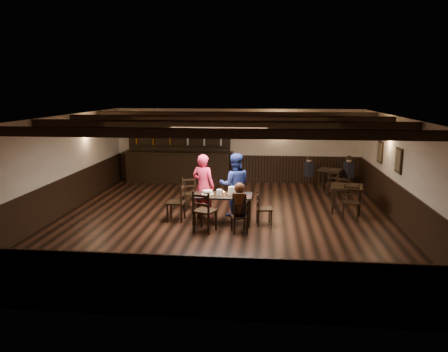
# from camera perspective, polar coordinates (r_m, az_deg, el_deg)

# --- Properties ---
(ground) EXTENTS (10.00, 10.00, 0.00)m
(ground) POSITION_cam_1_polar(r_m,az_deg,el_deg) (11.52, -0.05, -5.88)
(ground) COLOR black
(ground) RESTS_ON ground
(room_shell) EXTENTS (9.02, 10.02, 2.71)m
(room_shell) POSITION_cam_1_polar(r_m,az_deg,el_deg) (11.16, 0.01, 2.77)
(room_shell) COLOR beige
(room_shell) RESTS_ON ground
(dining_table) EXTENTS (1.49, 0.75, 0.75)m
(dining_table) POSITION_cam_1_polar(r_m,az_deg,el_deg) (11.15, -0.18, -2.91)
(dining_table) COLOR black
(dining_table) RESTS_ON ground
(chair_near_left) EXTENTS (0.61, 0.60, 1.03)m
(chair_near_left) POSITION_cam_1_polar(r_m,az_deg,el_deg) (10.47, -2.76, -4.24)
(chair_near_left) COLOR black
(chair_near_left) RESTS_ON ground
(chair_near_right) EXTENTS (0.45, 0.44, 0.79)m
(chair_near_right) POSITION_cam_1_polar(r_m,az_deg,el_deg) (10.43, 2.11, -5.10)
(chair_near_right) COLOR black
(chair_near_right) RESTS_ON ground
(chair_end_left) EXTENTS (0.45, 0.47, 0.98)m
(chair_end_left) POSITION_cam_1_polar(r_m,az_deg,el_deg) (11.45, -5.89, -3.06)
(chair_end_left) COLOR black
(chair_end_left) RESTS_ON ground
(chair_end_right) EXTENTS (0.42, 0.44, 0.84)m
(chair_end_right) POSITION_cam_1_polar(r_m,az_deg,el_deg) (11.10, 4.89, -3.95)
(chair_end_right) COLOR black
(chair_end_right) RESTS_ON ground
(chair_far_pushed) EXTENTS (0.58, 0.57, 0.93)m
(chair_far_pushed) POSITION_cam_1_polar(r_m,az_deg,el_deg) (12.55, -4.48, -1.90)
(chair_far_pushed) COLOR black
(chair_far_pushed) RESTS_ON ground
(woman_pink) EXTENTS (0.72, 0.58, 1.72)m
(woman_pink) POSITION_cam_1_polar(r_m,az_deg,el_deg) (11.67, -2.72, -1.30)
(woman_pink) COLOR #F92E61
(woman_pink) RESTS_ON ground
(man_blue) EXTENTS (0.90, 0.74, 1.72)m
(man_blue) POSITION_cam_1_polar(r_m,az_deg,el_deg) (11.78, 1.43, -1.17)
(man_blue) COLOR navy
(man_blue) RESTS_ON ground
(seated_person) EXTENTS (0.33, 0.49, 0.80)m
(seated_person) POSITION_cam_1_polar(r_m,az_deg,el_deg) (10.38, 2.03, -3.11)
(seated_person) COLOR black
(seated_person) RESTS_ON ground
(cake) EXTENTS (0.31, 0.31, 0.10)m
(cake) POSITION_cam_1_polar(r_m,az_deg,el_deg) (11.21, -2.17, -2.15)
(cake) COLOR white
(cake) RESTS_ON dining_table
(plate_stack_a) EXTENTS (0.15, 0.15, 0.14)m
(plate_stack_a) POSITION_cam_1_polar(r_m,az_deg,el_deg) (11.12, -0.61, -2.12)
(plate_stack_a) COLOR white
(plate_stack_a) RESTS_ON dining_table
(plate_stack_b) EXTENTS (0.17, 0.17, 0.20)m
(plate_stack_b) POSITION_cam_1_polar(r_m,az_deg,el_deg) (11.16, 0.98, -1.91)
(plate_stack_b) COLOR white
(plate_stack_b) RESTS_ON dining_table
(tea_light) EXTENTS (0.05, 0.05, 0.06)m
(tea_light) POSITION_cam_1_polar(r_m,az_deg,el_deg) (11.26, -0.04, -2.19)
(tea_light) COLOR #A5A8AD
(tea_light) RESTS_ON dining_table
(salt_shaker) EXTENTS (0.03, 0.03, 0.08)m
(salt_shaker) POSITION_cam_1_polar(r_m,az_deg,el_deg) (11.06, 1.49, -2.35)
(salt_shaker) COLOR silver
(salt_shaker) RESTS_ON dining_table
(pepper_shaker) EXTENTS (0.03, 0.03, 0.08)m
(pepper_shaker) POSITION_cam_1_polar(r_m,az_deg,el_deg) (11.00, 2.06, -2.43)
(pepper_shaker) COLOR #A5A8AD
(pepper_shaker) RESTS_ON dining_table
(drink_glass) EXTENTS (0.07, 0.07, 0.11)m
(drink_glass) POSITION_cam_1_polar(r_m,az_deg,el_deg) (11.20, 1.44, -2.09)
(drink_glass) COLOR silver
(drink_glass) RESTS_ON dining_table
(menu_red) EXTENTS (0.34, 0.28, 0.00)m
(menu_red) POSITION_cam_1_polar(r_m,az_deg,el_deg) (11.00, 2.64, -2.63)
(menu_red) COLOR maroon
(menu_red) RESTS_ON dining_table
(menu_blue) EXTENTS (0.30, 0.25, 0.00)m
(menu_blue) POSITION_cam_1_polar(r_m,az_deg,el_deg) (11.17, 2.71, -2.42)
(menu_blue) COLOR #0F1D4D
(menu_blue) RESTS_ON dining_table
(bar_counter) EXTENTS (4.00, 0.70, 2.20)m
(bar_counter) POSITION_cam_1_polar(r_m,az_deg,el_deg) (16.22, -5.95, 1.74)
(bar_counter) COLOR black
(bar_counter) RESTS_ON ground
(back_table_a) EXTENTS (1.00, 1.00, 0.75)m
(back_table_a) POSITION_cam_1_polar(r_m,az_deg,el_deg) (12.65, 15.75, -1.68)
(back_table_a) COLOR black
(back_table_a) RESTS_ON ground
(back_table_b) EXTENTS (0.96, 0.96, 0.75)m
(back_table_b) POSITION_cam_1_polar(r_m,az_deg,el_deg) (15.10, 13.69, 0.45)
(back_table_b) COLOR black
(back_table_b) RESTS_ON ground
(bg_patron_left) EXTENTS (0.31, 0.39, 0.70)m
(bg_patron_left) POSITION_cam_1_polar(r_m,az_deg,el_deg) (15.15, 11.02, 1.26)
(bg_patron_left) COLOR black
(bg_patron_left) RESTS_ON ground
(bg_patron_right) EXTENTS (0.31, 0.41, 0.75)m
(bg_patron_right) POSITION_cam_1_polar(r_m,az_deg,el_deg) (15.23, 15.97, 1.17)
(bg_patron_right) COLOR black
(bg_patron_right) RESTS_ON ground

